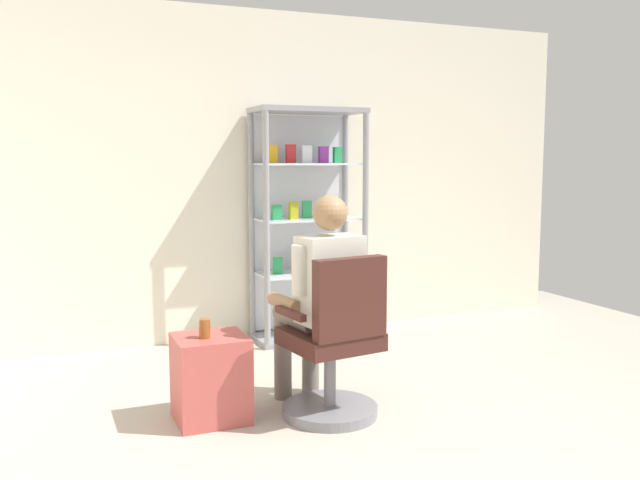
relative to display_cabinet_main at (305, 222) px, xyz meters
name	(u,v)px	position (x,y,z in m)	size (l,w,h in m)	color
back_wall	(250,176)	(-0.40, 0.24, 0.38)	(6.00, 0.10, 2.70)	silver
display_cabinet_main	(305,222)	(0.00, 0.00, 0.00)	(0.90, 0.45, 1.90)	gray
office_chair	(335,352)	(-0.51, -1.79, -0.57)	(0.60, 0.56, 0.96)	slate
seated_shopkeeper	(320,293)	(-0.54, -1.63, -0.26)	(0.53, 0.60, 1.29)	slate
storage_crate	(211,378)	(-1.18, -1.54, -0.72)	(0.40, 0.37, 0.49)	#B24C47
tea_glass	(205,329)	(-1.22, -1.57, -0.42)	(0.06, 0.06, 0.11)	brown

